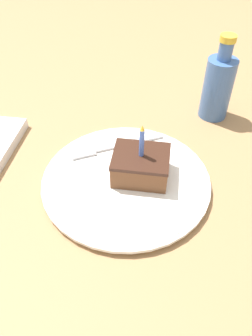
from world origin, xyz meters
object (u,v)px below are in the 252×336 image
(cake_slice, at_px, (141,166))
(bottle, at_px, (218,86))
(plate, at_px, (126,180))
(fork, at_px, (111,147))

(cake_slice, relative_size, bottle, 0.60)
(cake_slice, distance_m, bottle, 0.27)
(plate, height_order, cake_slice, cake_slice)
(plate, distance_m, fork, 0.08)
(cake_slice, distance_m, fork, 0.09)
(cake_slice, bearing_deg, bottle, 149.68)
(plate, relative_size, fork, 1.71)
(fork, bearing_deg, plate, 27.69)
(fork, relative_size, bottle, 0.96)
(fork, bearing_deg, cake_slice, 42.73)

